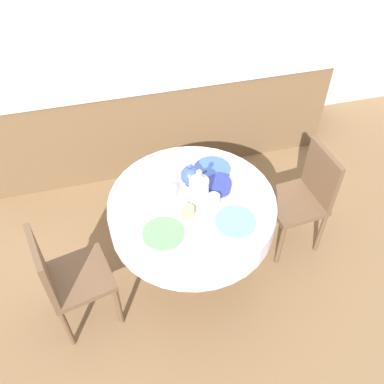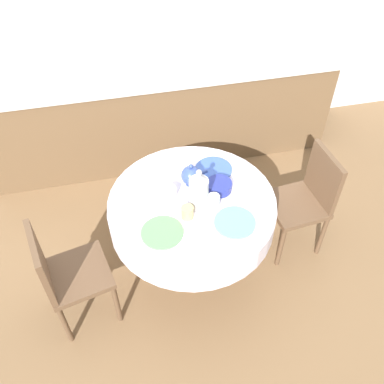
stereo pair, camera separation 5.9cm
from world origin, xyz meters
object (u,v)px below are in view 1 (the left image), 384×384
at_px(chair_left, 304,195).
at_px(teapot, 190,175).
at_px(coffee_carafe, 199,190).
at_px(chair_right, 66,277).

height_order(chair_left, teapot, teapot).
bearing_deg(coffee_carafe, chair_left, 8.94).
distance_m(chair_right, coffee_carafe, 1.00).
relative_size(chair_right, teapot, 4.81).
distance_m(chair_left, chair_right, 1.79).
bearing_deg(chair_left, teapot, 79.99).
height_order(chair_right, coffee_carafe, coffee_carafe).
xyz_separation_m(chair_left, teapot, (-0.86, 0.07, 0.35)).
relative_size(chair_left, teapot, 4.81).
height_order(chair_left, chair_right, same).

